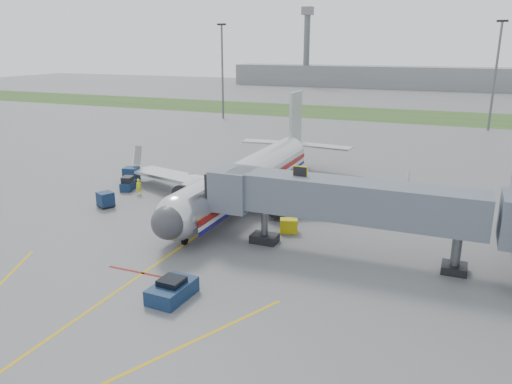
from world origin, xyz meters
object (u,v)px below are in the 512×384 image
at_px(belt_loader, 188,193).
at_px(ramp_worker, 139,187).
at_px(airliner, 248,177).
at_px(baggage_tug, 128,184).
at_px(pushback_tug, 172,290).

relative_size(belt_loader, ramp_worker, 2.46).
height_order(airliner, baggage_tug, airliner).
xyz_separation_m(airliner, ramp_worker, (-12.07, -2.64, -1.75)).
bearing_deg(airliner, pushback_tug, -79.53).
xyz_separation_m(airliner, belt_loader, (-6.55, -1.48, -2.13)).
bearing_deg(baggage_tug, ramp_worker, -23.63).
relative_size(baggage_tug, belt_loader, 0.57).
xyz_separation_m(baggage_tug, ramp_worker, (2.24, -0.98, 0.19)).
relative_size(pushback_tug, belt_loader, 0.80).
height_order(baggage_tug, ramp_worker, ramp_worker).
bearing_deg(airliner, baggage_tug, -173.36).
distance_m(pushback_tug, baggage_tug, 27.08).
relative_size(airliner, ramp_worker, 19.93).
bearing_deg(ramp_worker, airliner, -30.76).
xyz_separation_m(pushback_tug, belt_loader, (-10.55, 20.14, -0.08)).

